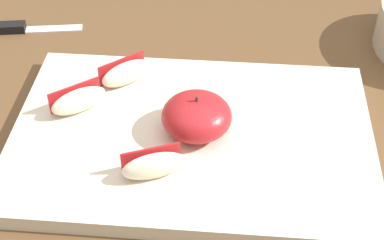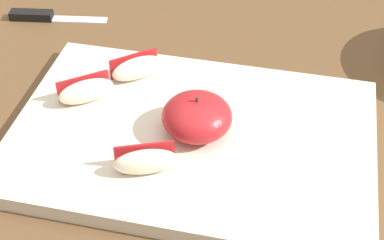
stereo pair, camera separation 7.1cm
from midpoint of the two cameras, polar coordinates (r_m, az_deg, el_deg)
dining_table at (r=0.86m, az=-1.72°, el=-3.43°), size 1.34×0.93×0.73m
cutting_board at (r=0.73m, az=2.78°, el=-1.92°), size 0.45×0.31×0.02m
apple_half_skin_up at (r=0.71m, az=3.35°, el=0.22°), size 0.09×0.09×0.06m
apple_wedge_front at (r=0.77m, az=-7.79°, el=2.73°), size 0.07×0.06×0.03m
apple_wedge_middle at (r=0.67m, az=-1.52°, el=-4.20°), size 0.08×0.05×0.03m
apple_wedge_left at (r=0.80m, az=-2.88°, el=5.02°), size 0.07×0.07×0.03m
paring_knife at (r=1.00m, az=-12.73°, el=9.85°), size 0.16×0.04×0.01m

